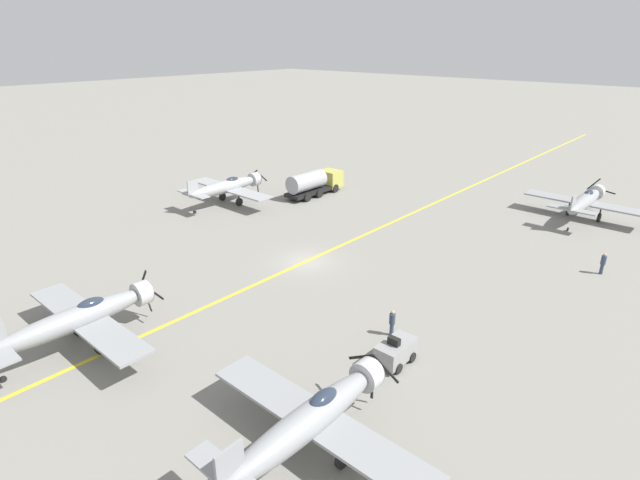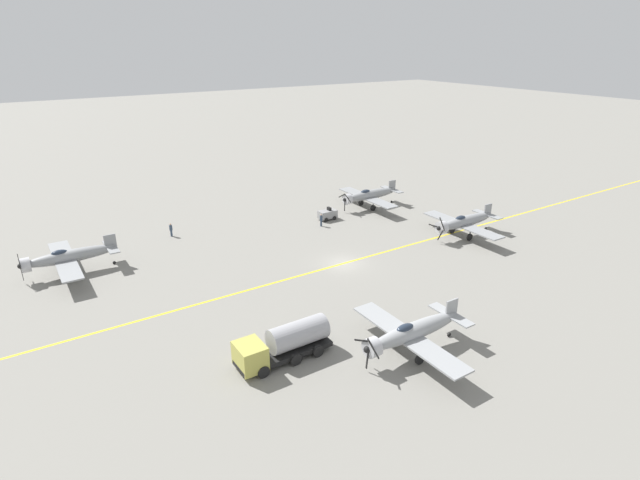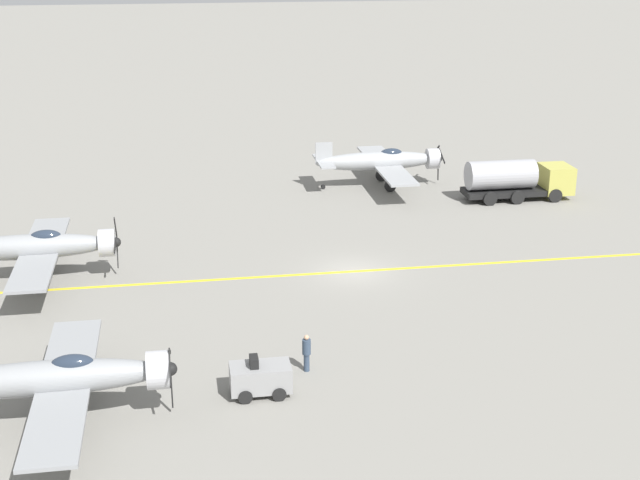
{
  "view_description": "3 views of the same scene",
  "coord_description": "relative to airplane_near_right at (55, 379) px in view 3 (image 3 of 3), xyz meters",
  "views": [
    {
      "loc": [
        26.34,
        -27.77,
        17.51
      ],
      "look_at": [
        0.94,
        0.75,
        1.99
      ],
      "focal_mm": 28.0,
      "sensor_mm": 36.0,
      "label": 1
    },
    {
      "loc": [
        -42.39,
        30.69,
        24.1
      ],
      "look_at": [
        2.61,
        1.55,
        2.38
      ],
      "focal_mm": 28.0,
      "sensor_mm": 36.0,
      "label": 2
    },
    {
      "loc": [
        47.33,
        -9.81,
        18.88
      ],
      "look_at": [
        1.48,
        -2.24,
        2.58
      ],
      "focal_mm": 50.0,
      "sensor_mm": 36.0,
      "label": 3
    }
  ],
  "objects": [
    {
      "name": "airplane_near_center",
      "position": [
        -16.08,
        -2.95,
        0.0
      ],
      "size": [
        12.0,
        9.98,
        3.65
      ],
      "rotation": [
        0.0,
        0.0,
        0.29
      ],
      "color": "gray",
      "rests_on": "ground"
    },
    {
      "name": "tow_tractor",
      "position": [
        -1.04,
        8.27,
        -1.22
      ],
      "size": [
        1.57,
        2.6,
        1.79
      ],
      "color": "gray",
      "rests_on": "ground"
    },
    {
      "name": "fuel_tanker",
      "position": [
        -27.0,
        29.86,
        -0.5
      ],
      "size": [
        2.68,
        8.0,
        2.98
      ],
      "color": "black",
      "rests_on": "ground"
    },
    {
      "name": "airplane_mid_left",
      "position": [
        -31.94,
        20.75,
        0.0
      ],
      "size": [
        12.0,
        9.98,
        3.65
      ],
      "rotation": [
        0.0,
        0.0,
        -0.25
      ],
      "color": "#989A9D",
      "rests_on": "ground"
    },
    {
      "name": "ground_plane",
      "position": [
        -14.56,
        15.08,
        -2.01
      ],
      "size": [
        400.0,
        400.0,
        0.0
      ],
      "primitive_type": "plane",
      "color": "gray"
    },
    {
      "name": "taxiway_stripe",
      "position": [
        -14.56,
        15.08,
        -2.01
      ],
      "size": [
        0.3,
        160.0,
        0.01
      ],
      "primitive_type": "cube",
      "color": "yellow",
      "rests_on": "ground"
    },
    {
      "name": "airplane_near_right",
      "position": [
        0.0,
        0.0,
        0.0
      ],
      "size": [
        12.0,
        9.98,
        3.65
      ],
      "rotation": [
        0.0,
        0.0,
        0.29
      ],
      "color": "gray",
      "rests_on": "ground"
    },
    {
      "name": "ground_crew_walking",
      "position": [
        -2.83,
        10.53,
        -1.05
      ],
      "size": [
        0.39,
        0.39,
        1.77
      ],
      "color": "#334256",
      "rests_on": "ground"
    }
  ]
}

